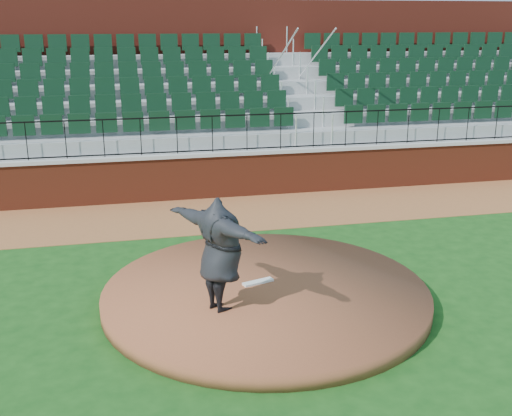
{
  "coord_description": "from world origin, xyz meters",
  "views": [
    {
      "loc": [
        -2.54,
        -9.82,
        4.84
      ],
      "look_at": [
        0.0,
        1.5,
        1.3
      ],
      "focal_mm": 43.51,
      "sensor_mm": 36.0,
      "label": 1
    }
  ],
  "objects": [
    {
      "name": "ground",
      "position": [
        0.0,
        0.0,
        0.0
      ],
      "size": [
        90.0,
        90.0,
        0.0
      ],
      "primitive_type": "plane",
      "color": "#144413",
      "rests_on": "ground"
    },
    {
      "name": "warning_track",
      "position": [
        0.0,
        5.4,
        0.01
      ],
      "size": [
        34.0,
        3.2,
        0.01
      ],
      "primitive_type": "cube",
      "color": "brown",
      "rests_on": "ground"
    },
    {
      "name": "field_wall",
      "position": [
        0.0,
        7.0,
        0.6
      ],
      "size": [
        34.0,
        0.35,
        1.2
      ],
      "primitive_type": "cube",
      "color": "maroon",
      "rests_on": "ground"
    },
    {
      "name": "wall_cap",
      "position": [
        0.0,
        7.0,
        1.25
      ],
      "size": [
        34.0,
        0.45,
        0.1
      ],
      "primitive_type": "cube",
      "color": "#B7B7B7",
      "rests_on": "field_wall"
    },
    {
      "name": "wall_railing",
      "position": [
        0.0,
        7.0,
        1.8
      ],
      "size": [
        34.0,
        0.05,
        1.0
      ],
      "primitive_type": null,
      "color": "black",
      "rests_on": "wall_cap"
    },
    {
      "name": "seating_stands",
      "position": [
        0.0,
        9.72,
        2.3
      ],
      "size": [
        34.0,
        5.1,
        4.6
      ],
      "primitive_type": null,
      "color": "gray",
      "rests_on": "ground"
    },
    {
      "name": "concourse_wall",
      "position": [
        0.0,
        12.52,
        2.75
      ],
      "size": [
        34.0,
        0.5,
        5.5
      ],
      "primitive_type": "cube",
      "color": "maroon",
      "rests_on": "ground"
    },
    {
      "name": "pitchers_mound",
      "position": [
        -0.14,
        0.06,
        0.12
      ],
      "size": [
        5.8,
        5.8,
        0.25
      ],
      "primitive_type": "cylinder",
      "color": "brown",
      "rests_on": "ground"
    },
    {
      "name": "pitching_rubber",
      "position": [
        -0.23,
        0.29,
        0.27
      ],
      "size": [
        0.6,
        0.31,
        0.04
      ],
      "primitive_type": "cube",
      "rotation": [
        0.0,
        0.0,
        0.29
      ],
      "color": "white",
      "rests_on": "pitchers_mound"
    },
    {
      "name": "pitcher",
      "position": [
        -1.07,
        -0.59,
        1.21
      ],
      "size": [
        1.72,
        2.38,
        1.92
      ],
      "primitive_type": "imported",
      "rotation": [
        0.0,
        0.0,
        2.08
      ],
      "color": "black",
      "rests_on": "pitchers_mound"
    }
  ]
}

